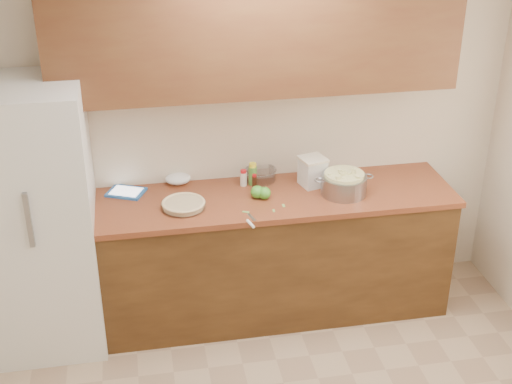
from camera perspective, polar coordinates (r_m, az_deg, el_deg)
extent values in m
plane|color=beige|center=(4.91, -0.35, 5.32)|extent=(3.60, 0.00, 3.60)
cube|color=#573618|center=(5.01, 0.34, -5.22)|extent=(2.60, 0.65, 0.88)
cube|color=brown|center=(4.79, 0.35, -0.55)|extent=(2.64, 0.68, 0.04)
cube|color=brown|center=(4.55, 0.02, 12.18)|extent=(2.60, 0.34, 0.70)
cube|color=silver|center=(4.73, -16.97, -2.17)|extent=(0.70, 0.70, 1.80)
cylinder|color=silver|center=(4.64, -5.81, -1.05)|extent=(0.29, 0.29, 0.04)
cylinder|color=#D2B584|center=(4.64, -5.81, -1.04)|extent=(0.26, 0.26, 0.03)
torus|color=#D2B584|center=(4.64, -5.82, -0.87)|extent=(0.28, 0.28, 0.02)
cylinder|color=gray|center=(4.82, 7.03, 0.58)|extent=(0.31, 0.31, 0.13)
torus|color=gray|center=(4.75, 5.13, 0.94)|extent=(0.07, 0.07, 0.01)
torus|color=gray|center=(4.85, 8.97, 1.25)|extent=(0.07, 0.07, 0.01)
cylinder|color=beige|center=(4.81, 7.05, 0.75)|extent=(0.27, 0.27, 0.14)
cube|color=silver|center=(4.91, 4.54, 1.56)|extent=(0.19, 0.19, 0.19)
cube|color=beige|center=(4.86, 4.59, 2.65)|extent=(0.20, 0.20, 0.02)
cube|color=#2460AF|center=(4.89, -10.35, -0.02)|extent=(0.29, 0.26, 0.02)
cube|color=white|center=(4.89, -10.36, 0.07)|extent=(0.24, 0.21, 0.00)
cube|color=gray|center=(4.52, -0.35, -2.03)|extent=(0.05, 0.11, 0.00)
cylinder|color=white|center=(4.43, -0.45, -2.55)|extent=(0.04, 0.10, 0.02)
cylinder|color=#4C8C38|center=(4.91, -0.26, 1.32)|extent=(0.06, 0.06, 0.13)
cylinder|color=yellow|center=(4.88, -0.26, 2.16)|extent=(0.05, 0.05, 0.03)
cylinder|color=beige|center=(4.90, -1.01, 1.04)|extent=(0.05, 0.05, 0.10)
cylinder|color=red|center=(4.88, -1.02, 1.66)|extent=(0.04, 0.04, 0.02)
cylinder|color=black|center=(4.89, -0.13, 0.83)|extent=(0.03, 0.03, 0.08)
cylinder|color=red|center=(4.87, -0.13, 1.33)|extent=(0.03, 0.03, 0.02)
cylinder|color=silver|center=(4.99, 0.38, 1.39)|extent=(0.21, 0.21, 0.08)
torus|color=silver|center=(4.97, 0.38, 1.79)|extent=(0.22, 0.22, 0.01)
ellipsoid|color=white|center=(4.96, -6.26, 1.07)|extent=(0.21, 0.19, 0.07)
sphere|color=#419428|center=(4.74, 0.10, 0.01)|extent=(0.09, 0.09, 0.09)
cylinder|color=#3F2D19|center=(4.71, 0.10, 0.55)|extent=(0.01, 0.01, 0.01)
sphere|color=#419428|center=(4.73, 0.68, -0.09)|extent=(0.08, 0.08, 0.08)
cylinder|color=#3F2D19|center=(4.70, 0.69, 0.44)|extent=(0.01, 0.01, 0.01)
cube|color=#7DAF55|center=(4.66, 2.22, -1.09)|extent=(0.02, 0.04, 0.00)
cube|color=#7DAF55|center=(4.58, -0.82, -1.61)|extent=(0.05, 0.04, 0.00)
cube|color=#7DAF55|center=(4.59, 1.43, -1.50)|extent=(0.02, 0.04, 0.00)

